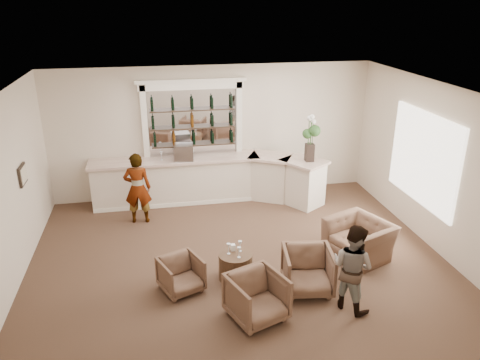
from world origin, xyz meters
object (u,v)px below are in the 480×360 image
at_px(sommelier, 138,188).
at_px(guest, 353,267).
at_px(armchair_far, 359,239).
at_px(espresso_machine, 184,152).
at_px(armchair_right, 308,271).
at_px(armchair_left, 181,275).
at_px(cocktail_table, 236,266).
at_px(flower_vase, 310,135).
at_px(bar_counter, 210,180).
at_px(armchair_center, 257,297).

distance_m(sommelier, guest, 5.18).
bearing_deg(armchair_far, espresso_machine, -158.37).
distance_m(armchair_right, armchair_far, 1.63).
distance_m(armchair_left, armchair_right, 2.20).
distance_m(cocktail_table, flower_vase, 3.99).
height_order(guest, flower_vase, flower_vase).
bearing_deg(armchair_right, guest, -38.90).
distance_m(bar_counter, sommelier, 1.94).
bearing_deg(guest, espresso_machine, -7.28).
relative_size(cocktail_table, armchair_right, 0.72).
height_order(armchair_left, flower_vase, flower_vase).
bearing_deg(flower_vase, armchair_right, -108.40).
xyz_separation_m(cocktail_table, sommelier, (-1.73, 2.69, 0.57)).
height_order(armchair_right, espresso_machine, espresso_machine).
bearing_deg(armchair_right, sommelier, 139.55).
bearing_deg(cocktail_table, bar_counter, 89.99).
distance_m(armchair_far, espresso_machine, 4.58).
xyz_separation_m(armchair_left, armchair_far, (3.52, 0.50, 0.06)).
height_order(bar_counter, guest, guest).
relative_size(guest, armchair_far, 1.30).
bearing_deg(armchair_far, armchair_center, -81.14).
height_order(armchair_left, espresso_machine, espresso_machine).
height_order(bar_counter, espresso_machine, espresso_machine).
bearing_deg(armchair_left, flower_vase, 20.33).
xyz_separation_m(bar_counter, armchair_center, (0.13, -4.71, -0.19)).
bearing_deg(bar_counter, sommelier, -154.03).
bearing_deg(espresso_machine, sommelier, -139.30).
distance_m(bar_counter, guest, 5.01).
bearing_deg(armchair_far, bar_counter, -164.94).
bearing_deg(flower_vase, bar_counter, 163.99).
height_order(cocktail_table, armchair_center, armchair_center).
distance_m(guest, armchair_right, 0.87).
bearing_deg(armchair_right, cocktail_table, 160.86).
relative_size(cocktail_table, flower_vase, 0.54).
bearing_deg(cocktail_table, armchair_right, -27.31).
bearing_deg(armchair_left, guest, -42.47).
bearing_deg(armchair_center, bar_counter, 70.69).
height_order(bar_counter, sommelier, sommelier).
distance_m(sommelier, flower_vase, 4.17).
bearing_deg(armchair_far, guest, -51.80).
relative_size(armchair_center, flower_vase, 0.74).
relative_size(cocktail_table, armchair_far, 0.54).
bearing_deg(cocktail_table, flower_vase, 51.03).
distance_m(armchair_center, armchair_right, 1.19).
xyz_separation_m(armchair_center, armchair_far, (2.40, 1.49, -0.01)).
relative_size(armchair_far, flower_vase, 1.01).
relative_size(bar_counter, guest, 3.81).
relative_size(bar_counter, armchair_center, 6.80).
bearing_deg(armchair_center, armchair_left, 117.80).
bearing_deg(bar_counter, armchair_left, -105.02).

